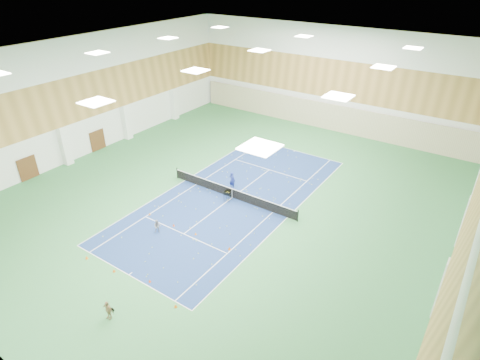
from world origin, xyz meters
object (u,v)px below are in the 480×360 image
(child_court, at_px, (157,226))
(child_apron, at_px, (108,310))
(coach, at_px, (232,180))
(ball_cart, at_px, (228,196))
(tennis_net, at_px, (232,192))

(child_court, distance_m, child_apron, 8.46)
(coach, xyz_separation_m, ball_cart, (0.96, -2.02, -0.32))
(tennis_net, relative_size, child_apron, 9.95)
(child_apron, distance_m, ball_cart, 14.53)
(ball_cart, bearing_deg, coach, 106.00)
(child_apron, relative_size, ball_cart, 1.31)
(tennis_net, relative_size, coach, 7.87)
(tennis_net, bearing_deg, child_apron, -83.02)
(tennis_net, distance_m, child_court, 7.55)
(ball_cart, bearing_deg, child_court, -113.66)
(coach, distance_m, ball_cart, 2.26)
(tennis_net, xyz_separation_m, ball_cart, (-0.04, -0.60, -0.06))
(child_court, relative_size, ball_cart, 1.13)
(ball_cart, bearing_deg, tennis_net, 76.45)
(tennis_net, distance_m, coach, 1.76)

